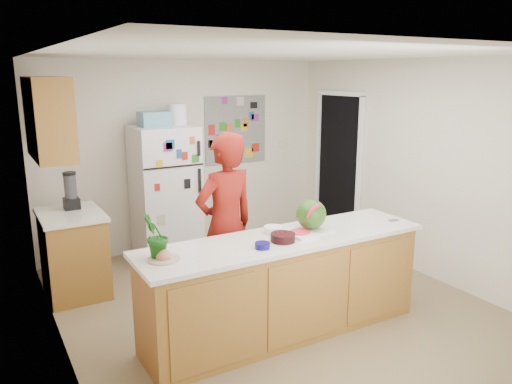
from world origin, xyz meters
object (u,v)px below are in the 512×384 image
watermelon (311,214)px  refrigerator (165,193)px  cherry_bowl (283,237)px  person (226,226)px

watermelon → refrigerator: bearing=103.9°
refrigerator → cherry_bowl: bearing=-85.9°
refrigerator → cherry_bowl: size_ratio=7.97×
person → cherry_bowl: (0.21, -0.68, 0.05)m
cherry_bowl → refrigerator: bearing=94.1°
person → watermelon: bearing=128.4°
cherry_bowl → person: bearing=107.0°
refrigerator → cherry_bowl: (0.18, -2.46, 0.11)m
refrigerator → watermelon: refrigerator is taller
person → watermelon: size_ratio=6.49×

